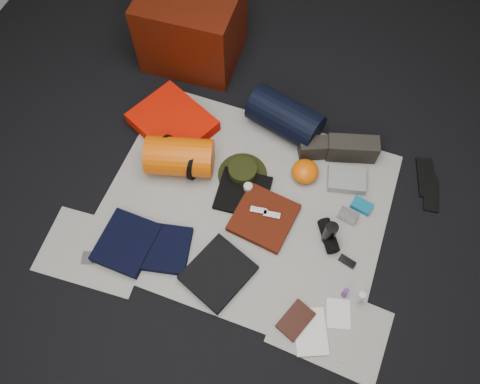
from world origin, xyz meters
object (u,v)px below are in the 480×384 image
(water_bottle, at_px, (330,233))
(compact_camera, at_px, (348,216))
(stuff_sack, at_px, (180,157))
(paperback_book, at_px, (296,320))
(sleeping_pad, at_px, (173,122))
(navy_duffel, at_px, (285,117))
(red_cabinet, at_px, (192,27))

(water_bottle, relative_size, compact_camera, 1.61)
(stuff_sack, xyz_separation_m, compact_camera, (1.03, 0.02, -0.09))
(paperback_book, bearing_deg, stuff_sack, 166.41)
(compact_camera, bearing_deg, sleeping_pad, -179.08)
(sleeping_pad, xyz_separation_m, paperback_book, (1.09, -0.90, -0.03))
(water_bottle, height_order, compact_camera, water_bottle)
(water_bottle, xyz_separation_m, paperback_book, (-0.03, -0.50, -0.07))
(sleeping_pad, xyz_separation_m, water_bottle, (1.13, -0.41, 0.04))
(navy_duffel, bearing_deg, water_bottle, -39.64)
(sleeping_pad, bearing_deg, paperback_book, -39.57)
(red_cabinet, height_order, navy_duffel, red_cabinet)
(compact_camera, bearing_deg, navy_duffel, 151.08)
(sleeping_pad, distance_m, water_bottle, 1.20)
(sleeping_pad, distance_m, navy_duffel, 0.71)
(sleeping_pad, height_order, water_bottle, water_bottle)
(stuff_sack, relative_size, paperback_book, 2.07)
(sleeping_pad, bearing_deg, compact_camera, -11.25)
(sleeping_pad, distance_m, paperback_book, 1.42)
(navy_duffel, bearing_deg, paperback_book, -54.98)
(red_cabinet, relative_size, sleeping_pad, 1.29)
(navy_duffel, height_order, compact_camera, navy_duffel)
(stuff_sack, bearing_deg, water_bottle, -8.96)
(compact_camera, distance_m, paperback_book, 0.67)
(red_cabinet, distance_m, water_bottle, 1.60)
(sleeping_pad, height_order, navy_duffel, navy_duffel)
(navy_duffel, distance_m, water_bottle, 0.78)
(stuff_sack, distance_m, paperback_book, 1.13)
(red_cabinet, height_order, sleeping_pad, red_cabinet)
(sleeping_pad, relative_size, water_bottle, 2.69)
(stuff_sack, bearing_deg, navy_duffel, 44.29)
(sleeping_pad, bearing_deg, water_bottle, -19.86)
(sleeping_pad, relative_size, paperback_book, 2.49)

